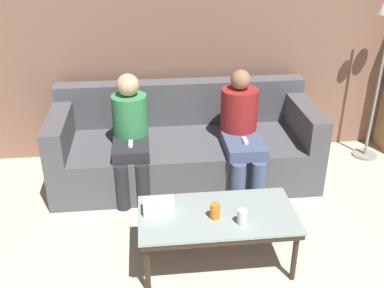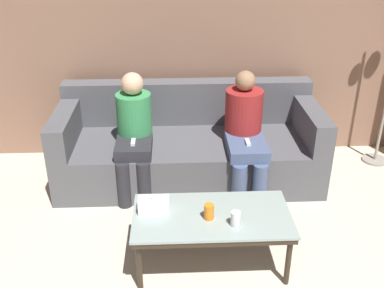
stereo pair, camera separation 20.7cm
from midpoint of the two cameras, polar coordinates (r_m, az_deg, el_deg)
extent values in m
cube|color=#8C6651|center=(4.59, -3.08, 13.95)|extent=(12.00, 0.06, 2.60)
cube|color=#515156|center=(4.39, -2.24, -1.80)|extent=(2.48, 0.98, 0.43)
cube|color=#515156|center=(4.56, -2.71, 5.34)|extent=(2.48, 0.20, 0.44)
cube|color=#515156|center=(4.32, -17.74, 1.80)|extent=(0.18, 0.98, 0.31)
cube|color=#515156|center=(4.45, 12.63, 3.19)|extent=(0.18, 0.98, 0.31)
cube|color=#8C9E99|center=(3.23, 1.39, -9.00)|extent=(1.12, 0.58, 0.02)
cube|color=#2D2319|center=(3.24, 1.38, -9.42)|extent=(1.10, 0.57, 0.04)
cylinder|color=#2D2319|center=(3.17, -7.62, -15.51)|extent=(0.04, 0.04, 0.38)
cylinder|color=#2D2319|center=(3.29, 11.07, -14.06)|extent=(0.04, 0.04, 0.38)
cylinder|color=#2D2319|center=(3.54, -7.54, -10.32)|extent=(0.04, 0.04, 0.38)
cylinder|color=#2D2319|center=(3.65, 8.95, -9.23)|extent=(0.04, 0.04, 0.38)
cylinder|color=silver|center=(3.11, 4.48, -9.25)|extent=(0.07, 0.07, 0.11)
cylinder|color=orange|center=(3.15, 1.04, -8.53)|extent=(0.07, 0.07, 0.11)
cube|color=white|center=(3.23, -6.09, -7.87)|extent=(0.22, 0.12, 0.10)
sphere|color=white|center=(3.20, -6.14, -6.95)|extent=(0.04, 0.04, 0.04)
cylinder|color=gray|center=(5.20, 20.01, -1.28)|extent=(0.26, 0.26, 0.02)
cylinder|color=gray|center=(4.87, 21.62, 8.00)|extent=(0.03, 0.03, 1.80)
cone|color=gray|center=(4.73, 21.86, 15.63)|extent=(0.12, 0.12, 0.10)
cylinder|color=#28282D|center=(3.99, -10.31, -5.40)|extent=(0.13, 0.13, 0.43)
cylinder|color=#28282D|center=(3.98, -7.72, -5.29)|extent=(0.13, 0.13, 0.43)
cube|color=#28282D|center=(4.04, -9.19, -0.55)|extent=(0.32, 0.42, 0.10)
cylinder|color=#388E51|center=(4.15, -9.27, 3.02)|extent=(0.32, 0.32, 0.47)
sphere|color=#DBAD89|center=(4.03, -9.62, 7.40)|extent=(0.20, 0.20, 0.20)
cube|color=white|center=(3.97, -9.28, 0.01)|extent=(0.04, 0.12, 0.02)
cylinder|color=#47567A|center=(3.97, 4.36, -5.25)|extent=(0.13, 0.13, 0.43)
cylinder|color=#47567A|center=(4.00, 6.91, -5.07)|extent=(0.13, 0.13, 0.43)
cube|color=#47567A|center=(4.07, 5.11, -0.11)|extent=(0.34, 0.50, 0.10)
cylinder|color=maroon|center=(4.21, 4.58, 3.77)|extent=(0.34, 0.34, 0.49)
sphere|color=#997051|center=(4.09, 4.75, 8.12)|extent=(0.18, 0.18, 0.18)
cube|color=white|center=(3.99, 5.29, 0.40)|extent=(0.04, 0.12, 0.02)
camera|label=1|loc=(0.10, -91.64, -0.82)|focal=42.00mm
camera|label=2|loc=(0.10, 88.36, 0.82)|focal=42.00mm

